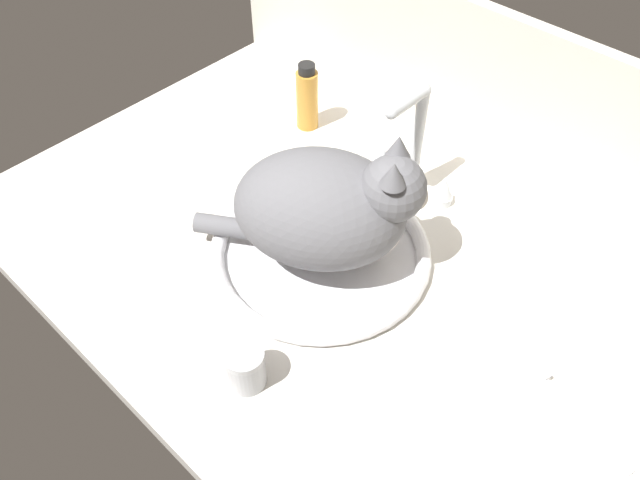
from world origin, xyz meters
TOP-DOWN VIEW (x-y plane):
  - countertop at (0.00, 0.00)cm, footprint 114.02×73.38cm
  - backsplash_wall at (0.00, 37.89)cm, footprint 114.02×2.40cm
  - sink_basin at (-1.04, -0.52)cm, footprint 35.23×35.23cm
  - faucet at (-1.04, 22.31)cm, footprint 16.73×11.16cm
  - cat at (0.21, 0.27)cm, footprint 34.12×30.60cm
  - amber_bottle at (-26.52, 22.89)cm, footprint 4.19×4.19cm
  - metal_jar at (7.10, -23.58)cm, footprint 5.53×5.53cm
  - toothbrush at (42.36, 2.31)cm, footprint 16.83×6.04cm

SIDE VIEW (x-z plane):
  - countertop at x=0.00cm, z-range 0.00..3.00cm
  - toothbrush at x=42.36cm, z-range 2.77..4.47cm
  - sink_basin at x=-1.04cm, z-range 2.85..5.29cm
  - metal_jar at x=7.10cm, z-range 3.02..9.54cm
  - amber_bottle at x=-26.52cm, z-range 2.64..16.17cm
  - faucet at x=-1.04cm, z-range 0.69..21.56cm
  - cat at x=0.21cm, z-range 3.78..24.91cm
  - backsplash_wall at x=0.00cm, z-range 0.00..31.42cm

